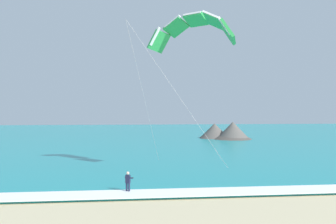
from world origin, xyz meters
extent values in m
cube|color=teal|center=(0.00, 72.33, 0.10)|extent=(200.00, 120.00, 0.20)
cube|color=white|center=(0.00, 13.33, 0.22)|extent=(200.00, 2.68, 0.04)
ellipsoid|color=#239EC6|center=(0.92, 14.13, 0.03)|extent=(1.00, 1.45, 0.05)
cube|color=black|center=(0.92, 14.36, 0.07)|extent=(0.17, 0.12, 0.04)
cube|color=black|center=(0.92, 13.91, 0.07)|extent=(0.17, 0.12, 0.04)
cylinder|color=#191E38|center=(0.83, 14.18, 0.42)|extent=(0.14, 0.14, 0.84)
cylinder|color=#191E38|center=(1.01, 14.09, 0.42)|extent=(0.14, 0.14, 0.84)
cube|color=#191E38|center=(0.92, 14.13, 1.14)|extent=(0.39, 0.33, 0.60)
sphere|color=beige|center=(0.92, 14.13, 1.58)|extent=(0.22, 0.22, 0.22)
cylinder|color=#191E38|center=(0.82, 14.36, 1.19)|extent=(0.30, 0.50, 0.22)
cylinder|color=#191E38|center=(1.15, 14.20, 1.19)|extent=(0.30, 0.50, 0.22)
cylinder|color=black|center=(1.08, 14.48, 1.19)|extent=(0.51, 0.27, 0.04)
cube|color=#3F3F42|center=(0.97, 14.24, 0.92)|extent=(0.14, 0.12, 0.10)
cube|color=green|center=(9.61, 18.05, 13.07)|extent=(1.65, 2.35, 2.23)
cube|color=white|center=(9.18, 17.58, 13.47)|extent=(1.07, 1.02, 1.75)
cube|color=green|center=(8.81, 19.64, 14.37)|extent=(2.26, 2.57, 1.81)
cube|color=white|center=(8.38, 19.17, 14.78)|extent=(1.51, 1.38, 1.15)
cube|color=green|center=(7.38, 21.25, 14.84)|extent=(2.60, 2.57, 0.97)
cube|color=white|center=(6.95, 20.78, 15.25)|extent=(1.65, 1.54, 0.28)
cube|color=green|center=(5.65, 22.52, 14.37)|extent=(2.60, 2.26, 1.81)
cube|color=white|center=(5.22, 22.04, 14.78)|extent=(1.48, 1.41, 1.15)
cube|color=green|center=(3.99, 23.16, 13.07)|extent=(2.39, 1.71, 2.23)
cube|color=white|center=(3.56, 22.68, 13.47)|extent=(1.10, 1.01, 1.75)
cylinder|color=#B2B2B7|center=(5.18, 16.27, 7.14)|extent=(8.88, 3.60, 11.88)
cylinder|color=#B2B2B7|center=(2.37, 18.82, 7.14)|extent=(3.26, 8.70, 11.88)
cone|color=#47423D|center=(22.25, 59.53, 1.16)|extent=(8.78, 8.78, 2.32)
cone|color=#56514C|center=(22.37, 59.35, 1.88)|extent=(7.29, 7.29, 3.76)
cone|color=#56514C|center=(19.19, 62.11, 1.66)|extent=(6.83, 6.83, 3.33)
cone|color=#665B51|center=(22.17, 61.94, 0.99)|extent=(7.42, 7.42, 1.98)
camera|label=1|loc=(0.92, -12.62, 6.29)|focal=38.52mm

